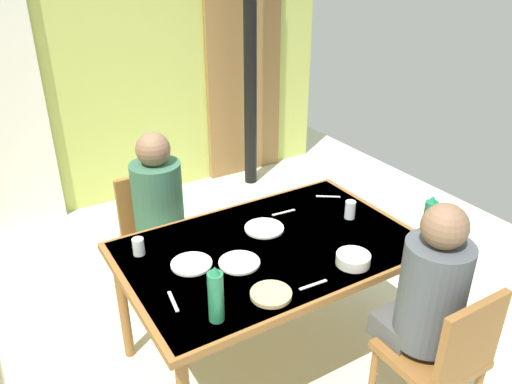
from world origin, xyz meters
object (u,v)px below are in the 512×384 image
at_px(chair_far_diner, 155,233).
at_px(serving_bowl_center, 353,259).
at_px(dining_table, 271,256).
at_px(chair_near_diner, 443,356).
at_px(water_bottle_green_far, 216,295).
at_px(person_far_diner, 159,203).
at_px(person_near_diner, 430,290).
at_px(water_bottle_green_near, 429,222).

xyz_separation_m(chair_far_diner, serving_bowl_center, (0.59, -1.20, 0.29)).
bearing_deg(dining_table, chair_near_diner, -65.05).
distance_m(chair_near_diner, water_bottle_green_far, 1.09).
height_order(chair_far_diner, person_far_diner, person_far_diner).
relative_size(chair_near_diner, person_near_diner, 1.13).
distance_m(dining_table, person_far_diner, 0.79).
xyz_separation_m(person_near_diner, water_bottle_green_near, (0.31, 0.30, 0.11)).
bearing_deg(chair_near_diner, chair_far_diner, 113.33).
distance_m(water_bottle_green_far, serving_bowl_center, 0.77).
height_order(chair_far_diner, water_bottle_green_far, water_bottle_green_far).
bearing_deg(person_far_diner, water_bottle_green_far, 81.18).
bearing_deg(dining_table, person_far_diner, 115.35).
xyz_separation_m(chair_near_diner, chair_far_diner, (-0.73, 1.70, 0.00)).
relative_size(dining_table, water_bottle_green_near, 5.38).
bearing_deg(chair_far_diner, person_far_diner, 90.00).
xyz_separation_m(water_bottle_green_near, water_bottle_green_far, (-1.20, 0.04, -0.01)).
bearing_deg(serving_bowl_center, person_near_diner, -69.32).
height_order(water_bottle_green_near, water_bottle_green_far, water_bottle_green_near).
bearing_deg(serving_bowl_center, person_far_diner, 119.28).
relative_size(person_near_diner, person_far_diner, 1.00).
bearing_deg(chair_far_diner, water_bottle_green_far, 82.16).
xyz_separation_m(chair_far_diner, person_near_diner, (0.73, -1.56, 0.28)).
bearing_deg(serving_bowl_center, water_bottle_green_near, -7.74).
bearing_deg(dining_table, water_bottle_green_far, -144.14).
height_order(chair_near_diner, person_near_diner, person_near_diner).
relative_size(chair_near_diner, person_far_diner, 1.13).
distance_m(chair_near_diner, person_near_diner, 0.31).
xyz_separation_m(person_far_diner, serving_bowl_center, (0.59, -1.06, 0.00)).
bearing_deg(person_far_diner, water_bottle_green_near, 132.80).
bearing_deg(chair_near_diner, water_bottle_green_far, 151.71).
bearing_deg(chair_far_diner, serving_bowl_center, 116.42).
xyz_separation_m(water_bottle_green_far, serving_bowl_center, (0.76, 0.02, -0.10)).
bearing_deg(person_near_diner, chair_far_diner, 115.13).
relative_size(chair_near_diner, water_bottle_green_near, 3.03).
bearing_deg(person_far_diner, chair_near_diner, 115.13).
relative_size(chair_far_diner, water_bottle_green_far, 3.24).
distance_m(chair_far_diner, water_bottle_green_far, 1.28).
distance_m(person_far_diner, serving_bowl_center, 1.22).
bearing_deg(person_near_diner, serving_bowl_center, 110.68).
relative_size(person_near_diner, water_bottle_green_near, 2.68).
distance_m(chair_far_diner, serving_bowl_center, 1.37).
bearing_deg(dining_table, serving_bowl_center, -53.56).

